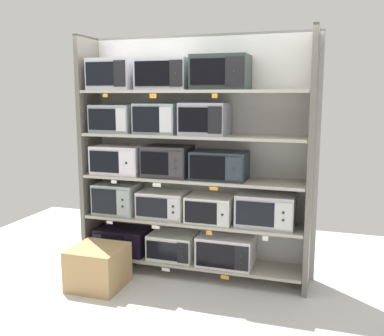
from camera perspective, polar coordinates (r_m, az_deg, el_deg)
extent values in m
cube|color=silver|center=(4.02, -4.59, -19.00)|extent=(6.31, 6.00, 0.02)
cube|color=#B2B2AD|center=(4.75, 0.87, 1.67)|extent=(2.51, 0.04, 2.52)
cube|color=#68645B|center=(5.01, -13.05, 1.83)|extent=(0.05, 0.43, 2.52)
cube|color=#68645B|center=(4.32, 15.18, 0.55)|extent=(0.05, 0.43, 2.52)
cube|color=#ADA899|center=(4.81, 0.00, -11.96)|extent=(2.31, 0.43, 0.03)
cube|color=black|center=(5.05, -8.90, -9.19)|extent=(0.57, 0.37, 0.27)
cube|color=black|center=(4.92, -10.75, -9.73)|extent=(0.37, 0.01, 0.21)
cube|color=black|center=(4.81, -7.87, -10.13)|extent=(0.17, 0.01, 0.22)
cylinder|color=#262628|center=(4.80, -7.92, -10.17)|extent=(0.02, 0.01, 0.02)
cube|color=white|center=(4.82, -2.48, -10.01)|extent=(0.49, 0.37, 0.27)
cube|color=black|center=(4.67, -3.96, -10.67)|extent=(0.34, 0.01, 0.19)
cube|color=black|center=(4.60, -1.23, -10.99)|extent=(0.12, 0.01, 0.22)
cylinder|color=#262628|center=(4.60, -1.26, -11.37)|extent=(0.02, 0.01, 0.02)
cylinder|color=#262628|center=(4.58, -1.27, -10.68)|extent=(0.02, 0.01, 0.02)
cube|color=silver|center=(4.66, 4.46, -10.49)|extent=(0.57, 0.41, 0.31)
cube|color=black|center=(4.48, 3.03, -11.30)|extent=(0.39, 0.01, 0.25)
cube|color=black|center=(4.42, 6.44, -11.61)|extent=(0.14, 0.01, 0.25)
cylinder|color=#262628|center=(4.43, 6.40, -12.06)|extent=(0.02, 0.01, 0.02)
cylinder|color=#262628|center=(4.40, 6.42, -11.24)|extent=(0.02, 0.01, 0.02)
cube|color=white|center=(4.70, -3.44, -13.02)|extent=(0.09, 0.00, 0.04)
cube|color=orange|center=(4.53, 4.28, -13.96)|extent=(0.09, 0.00, 0.04)
cube|color=#ADA899|center=(4.66, 0.00, -6.83)|extent=(2.31, 0.43, 0.03)
cube|color=#98A4A6|center=(4.94, -9.58, -3.86)|extent=(0.47, 0.37, 0.33)
cube|color=black|center=(4.81, -11.34, -4.28)|extent=(0.30, 0.01, 0.27)
cube|color=#98A4A6|center=(4.71, -8.97, -4.51)|extent=(0.15, 0.01, 0.27)
cylinder|color=#262628|center=(4.71, -9.01, -4.96)|extent=(0.02, 0.01, 0.02)
cylinder|color=#262628|center=(4.69, -9.03, -4.10)|extent=(0.02, 0.01, 0.02)
cube|color=silver|center=(4.73, -3.80, -4.69)|extent=(0.51, 0.33, 0.28)
cube|color=black|center=(4.60, -5.26, -5.12)|extent=(0.35, 0.01, 0.21)
cube|color=silver|center=(4.52, -2.45, -5.37)|extent=(0.13, 0.01, 0.22)
cylinder|color=#262628|center=(4.52, -2.49, -5.77)|extent=(0.02, 0.01, 0.02)
cylinder|color=#262628|center=(4.50, -2.49, -5.02)|extent=(0.02, 0.01, 0.02)
cube|color=silver|center=(4.57, 2.47, -5.24)|extent=(0.47, 0.39, 0.27)
cube|color=black|center=(4.39, 1.14, -5.83)|extent=(0.33, 0.01, 0.22)
cube|color=silver|center=(4.34, 3.96, -6.04)|extent=(0.11, 0.01, 0.22)
cylinder|color=#262628|center=(4.33, 3.94, -6.07)|extent=(0.02, 0.01, 0.02)
cube|color=#B8B7BE|center=(4.45, 9.54, -5.39)|extent=(0.57, 0.35, 0.33)
cube|color=black|center=(4.29, 8.17, -5.92)|extent=(0.37, 0.01, 0.23)
cube|color=silver|center=(4.26, 11.76, -6.15)|extent=(0.17, 0.01, 0.26)
cylinder|color=#262628|center=(4.26, 11.73, -6.64)|extent=(0.02, 0.01, 0.02)
cylinder|color=#262628|center=(4.24, 11.76, -5.71)|extent=(0.02, 0.01, 0.02)
cube|color=white|center=(4.80, -10.63, -6.96)|extent=(0.07, 0.00, 0.03)
cube|color=white|center=(4.58, -4.74, -7.66)|extent=(0.09, 0.00, 0.04)
cube|color=orange|center=(4.41, 2.23, -8.39)|extent=(0.06, 0.00, 0.04)
cube|color=white|center=(4.30, 9.50, -9.00)|extent=(0.06, 0.00, 0.05)
cube|color=#ADA899|center=(4.56, 0.00, -1.43)|extent=(2.31, 0.43, 0.03)
cube|color=silver|center=(4.84, -9.32, 1.10)|extent=(0.55, 0.39, 0.30)
cube|color=black|center=(4.70, -11.32, 0.80)|extent=(0.34, 0.01, 0.23)
cube|color=silver|center=(4.59, -8.49, 0.66)|extent=(0.17, 0.01, 0.24)
cylinder|color=#262628|center=(4.58, -8.54, 0.64)|extent=(0.02, 0.01, 0.02)
cube|color=#343136|center=(4.62, -3.17, 0.92)|extent=(0.48, 0.37, 0.32)
cube|color=black|center=(4.47, -4.88, 0.61)|extent=(0.30, 0.01, 0.23)
cube|color=#343136|center=(4.39, -2.15, 0.48)|extent=(0.15, 0.01, 0.26)
cylinder|color=#262628|center=(4.38, -2.18, 0.00)|extent=(0.02, 0.01, 0.02)
cylinder|color=#262628|center=(4.37, -2.19, 0.92)|extent=(0.02, 0.01, 0.02)
cube|color=#273139|center=(4.45, 3.59, 0.35)|extent=(0.56, 0.34, 0.29)
cube|color=black|center=(4.30, 2.01, 0.05)|extent=(0.36, 0.01, 0.23)
cube|color=#273139|center=(4.24, 5.43, -0.13)|extent=(0.17, 0.01, 0.23)
cylinder|color=#262628|center=(4.23, 5.40, -0.15)|extent=(0.02, 0.01, 0.02)
cube|color=white|center=(4.67, -10.10, -1.77)|extent=(0.06, 0.00, 0.03)
cube|color=white|center=(4.47, -4.59, -2.21)|extent=(0.09, 0.00, 0.04)
cube|color=orange|center=(4.28, 2.83, -2.67)|extent=(0.09, 0.00, 0.03)
cube|color=#ADA899|center=(4.50, 0.00, 4.19)|extent=(2.31, 0.43, 0.03)
cube|color=#9BA5AA|center=(4.82, -9.96, 6.33)|extent=(0.45, 0.36, 0.29)
cube|color=black|center=(4.68, -11.58, 6.19)|extent=(0.32, 0.01, 0.22)
cube|color=silver|center=(4.58, -9.23, 6.19)|extent=(0.11, 0.01, 0.23)
cube|color=#98A7A8|center=(4.61, -4.38, 6.42)|extent=(0.45, 0.36, 0.31)
cube|color=black|center=(4.46, -6.00, 6.29)|extent=(0.29, 0.01, 0.25)
cube|color=silver|center=(4.38, -3.46, 6.27)|extent=(0.13, 0.01, 0.25)
cube|color=#989AAF|center=(4.44, 1.73, 6.40)|extent=(0.46, 0.41, 0.32)
cube|color=black|center=(4.26, 0.12, 6.28)|extent=(0.30, 0.01, 0.24)
cube|color=black|center=(4.20, 2.97, 6.22)|extent=(0.14, 0.01, 0.26)
cube|color=#ADA899|center=(4.48, 0.00, 9.90)|extent=(2.31, 0.43, 0.03)
cube|color=#BAB7C0|center=(4.81, -10.02, 11.85)|extent=(0.47, 0.41, 0.33)
cube|color=black|center=(4.66, -11.90, 11.87)|extent=(0.32, 0.01, 0.24)
cube|color=black|center=(4.55, -9.41, 12.01)|extent=(0.13, 0.01, 0.26)
cube|color=#AFB5BF|center=(4.58, -3.67, 12.05)|extent=(0.53, 0.32, 0.32)
cube|color=black|center=(4.45, -5.22, 12.11)|extent=(0.37, 0.01, 0.24)
cube|color=black|center=(4.36, -2.10, 12.20)|extent=(0.13, 0.01, 0.25)
cylinder|color=#262628|center=(4.35, -2.15, 12.20)|extent=(0.02, 0.01, 0.02)
cube|color=#27332F|center=(4.40, 3.77, 12.27)|extent=(0.55, 0.37, 0.34)
cube|color=black|center=(4.24, 2.02, 12.39)|extent=(0.34, 0.01, 0.24)
cube|color=black|center=(4.17, 5.52, 12.40)|extent=(0.18, 0.01, 0.27)
cylinder|color=#262628|center=(4.16, 5.50, 12.40)|extent=(0.02, 0.01, 0.02)
cube|color=orange|center=(4.61, -11.20, 9.23)|extent=(0.05, 0.00, 0.04)
cube|color=orange|center=(4.38, -5.09, 9.31)|extent=(0.07, 0.00, 0.05)
cube|color=orange|center=(4.18, 2.96, 9.35)|extent=(0.05, 0.00, 0.04)
cube|color=tan|center=(4.60, -12.09, -12.44)|extent=(0.51, 0.51, 0.41)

